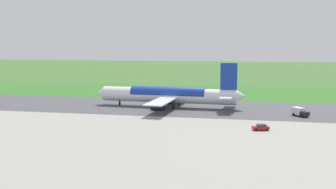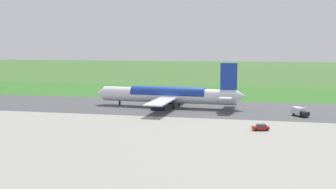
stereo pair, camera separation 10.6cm
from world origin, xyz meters
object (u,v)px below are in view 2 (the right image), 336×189
object	(u,v)px
service_car_followme	(261,127)
no_stopping_sign	(179,92)
service_truck_baggage	(300,112)
airliner_main	(169,95)
traffic_cone_orange	(171,94)

from	to	relation	value
service_car_followme	no_stopping_sign	bearing A→B (deg)	-62.72
service_truck_baggage	airliner_main	bearing A→B (deg)	-12.08
service_truck_baggage	no_stopping_sign	distance (m)	60.38
traffic_cone_orange	service_truck_baggage	bearing A→B (deg)	137.31
airliner_main	service_car_followme	bearing A→B (deg)	133.40
service_car_followme	service_truck_baggage	bearing A→B (deg)	-117.26
airliner_main	traffic_cone_orange	world-z (taller)	airliner_main
traffic_cone_orange	no_stopping_sign	bearing A→B (deg)	130.58
no_stopping_sign	service_car_followme	bearing A→B (deg)	117.28
service_truck_baggage	traffic_cone_orange	world-z (taller)	service_truck_baggage
service_truck_baggage	no_stopping_sign	size ratio (longest dim) A/B	2.25
no_stopping_sign	traffic_cone_orange	bearing A→B (deg)	-49.42
airliner_main	service_car_followme	size ratio (longest dim) A/B	11.91
airliner_main	no_stopping_sign	bearing A→B (deg)	-86.27
service_car_followme	traffic_cone_orange	distance (m)	78.74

